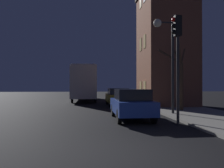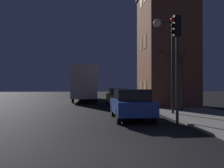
# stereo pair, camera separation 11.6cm
# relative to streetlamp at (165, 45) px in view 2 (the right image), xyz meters

# --- Properties ---
(ground_plane) EXTENTS (120.00, 120.00, 0.00)m
(ground_plane) POSITION_rel_streetlamp_xyz_m (-3.32, -6.78, -4.01)
(ground_plane) COLOR black
(brick_building) EXTENTS (4.13, 5.14, 9.77)m
(brick_building) POSITION_rel_streetlamp_xyz_m (2.06, 5.78, 1.02)
(brick_building) COLOR brown
(brick_building) RESTS_ON sidewalk
(streetlamp) EXTENTS (1.20, 0.46, 5.36)m
(streetlamp) POSITION_rel_streetlamp_xyz_m (0.00, 0.00, 0.00)
(streetlamp) COLOR #28282B
(streetlamp) RESTS_ON sidewalk
(traffic_light) EXTENTS (0.43, 0.24, 4.79)m
(traffic_light) POSITION_rel_streetlamp_xyz_m (-0.47, -2.78, -0.60)
(traffic_light) COLOR #28282B
(traffic_light) RESTS_ON ground
(bare_tree) EXTENTS (1.97, 1.30, 4.37)m
(bare_tree) POSITION_rel_streetlamp_xyz_m (1.55, 1.60, -1.82)
(bare_tree) COLOR #473323
(bare_tree) RESTS_ON sidewalk
(bus) EXTENTS (2.52, 10.53, 3.78)m
(bus) POSITION_rel_streetlamp_xyz_m (-4.88, 13.49, -1.78)
(bus) COLOR beige
(bus) RESTS_ON ground
(car_near_lane) EXTENTS (1.76, 3.85, 1.53)m
(car_near_lane) POSITION_rel_streetlamp_xyz_m (-2.20, -1.17, -3.21)
(car_near_lane) COLOR navy
(car_near_lane) RESTS_ON ground
(car_mid_lane) EXTENTS (1.76, 4.51, 1.49)m
(car_mid_lane) POSITION_rel_streetlamp_xyz_m (-1.90, 6.71, -3.23)
(car_mid_lane) COLOR olive
(car_mid_lane) RESTS_ON ground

